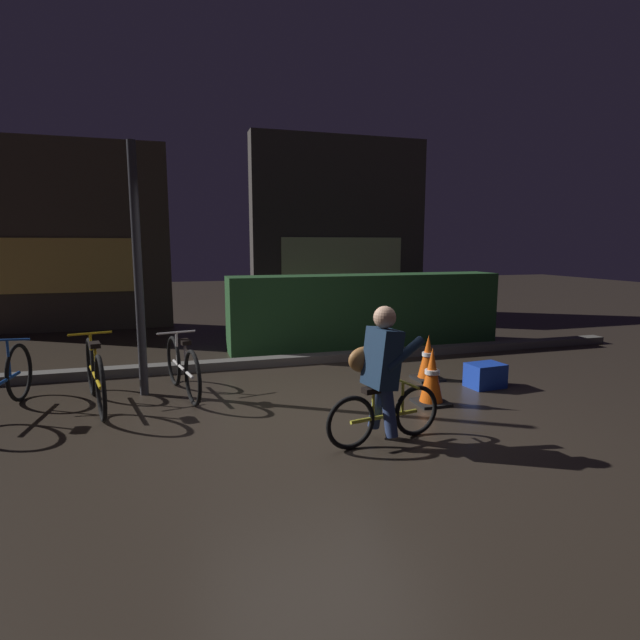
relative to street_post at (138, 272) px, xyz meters
The scene contains 12 objects.
ground_plane 2.62m from the street_post, 33.50° to the right, with size 40.00×40.00×0.00m, color #2D261E.
sidewalk_curb 2.50m from the street_post, 28.88° to the left, with size 12.00×0.24×0.12m, color #56544F.
hedge_row 4.17m from the street_post, 27.74° to the left, with size 4.80×0.70×1.26m, color #214723.
storefront_left 5.56m from the street_post, 107.16° to the left, with size 4.03×0.54×3.87m.
storefront_right 7.54m from the street_post, 53.04° to the left, with size 4.50×0.54×4.42m.
street_post is the anchor object (origin of this frame).
parked_bike_left_mid 1.25m from the street_post, 145.11° to the right, with size 0.50×1.68×0.79m.
parked_bike_center_left 1.22m from the street_post, 16.99° to the right, with size 0.46×1.55×0.72m.
traffic_cone_near 3.56m from the street_post, 22.70° to the right, with size 0.36×0.36×0.65m.
traffic_cone_far 3.78m from the street_post, ahead, with size 0.36×0.36×0.60m.
blue_crate 4.39m from the street_post, 12.41° to the right, with size 0.44×0.32×0.30m, color #193DB7.
cyclist 3.13m from the street_post, 45.32° to the right, with size 1.18×0.50×1.25m.
Camera 1 is at (-1.46, -4.92, 1.77)m, focal length 28.00 mm.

